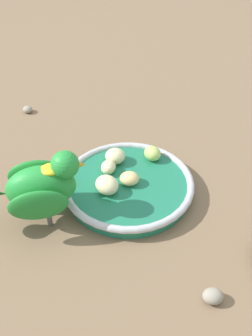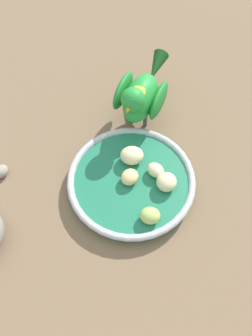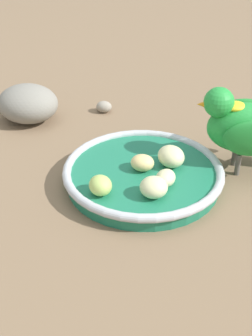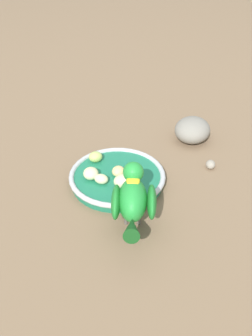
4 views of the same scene
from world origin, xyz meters
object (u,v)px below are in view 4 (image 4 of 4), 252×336
(apple_piece_2, at_px, (91,173))
(pebble_0, at_px, (211,164))
(apple_piece_3, at_px, (101,179))
(feeding_bowl, at_px, (117,177))
(apple_piece_0, at_px, (119,172))
(parrot, at_px, (133,199))
(rock_large, at_px, (192,130))
(apple_piece_1, at_px, (96,157))
(apple_piece_4, at_px, (124,180))

(apple_piece_2, relative_size, pebble_0, 1.30)
(apple_piece_3, relative_size, pebble_0, 1.17)
(feeding_bowl, height_order, apple_piece_2, apple_piece_2)
(apple_piece_0, relative_size, parrot, 0.19)
(feeding_bowl, relative_size, parrot, 1.32)
(apple_piece_3, bearing_deg, rock_large, -75.03)
(parrot, bearing_deg, apple_piece_0, 13.80)
(apple_piece_1, relative_size, parrot, 0.19)
(apple_piece_4, bearing_deg, rock_large, -66.63)
(apple_piece_2, bearing_deg, feeding_bowl, -106.64)
(apple_piece_2, bearing_deg, apple_piece_0, -108.69)
(apple_piece_3, bearing_deg, apple_piece_4, -129.06)
(parrot, distance_m, pebble_0, 0.26)
(apple_piece_0, bearing_deg, parrot, 164.02)
(feeding_bowl, xyz_separation_m, parrot, (-0.13, 0.03, 0.05))
(apple_piece_1, relative_size, rock_large, 0.31)
(rock_large, bearing_deg, apple_piece_0, 106.26)
(apple_piece_2, height_order, apple_piece_3, apple_piece_2)
(apple_piece_4, bearing_deg, apple_piece_0, -8.69)
(apple_piece_2, relative_size, rock_large, 0.34)
(feeding_bowl, height_order, apple_piece_4, apple_piece_4)
(apple_piece_1, distance_m, rock_large, 0.26)
(apple_piece_0, xyz_separation_m, pebble_0, (-0.05, -0.21, -0.02))
(apple_piece_0, distance_m, pebble_0, 0.21)
(apple_piece_1, bearing_deg, apple_piece_2, 146.75)
(apple_piece_0, xyz_separation_m, rock_large, (0.07, -0.24, -0.00))
(apple_piece_0, distance_m, parrot, 0.14)
(apple_piece_1, height_order, parrot, parrot)
(rock_large, xyz_separation_m, pebble_0, (-0.12, 0.03, -0.02))
(apple_piece_0, relative_size, apple_piece_2, 0.91)
(apple_piece_2, bearing_deg, pebble_0, -104.18)
(feeding_bowl, bearing_deg, apple_piece_2, 73.36)
(apple_piece_4, distance_m, pebble_0, 0.21)
(apple_piece_2, distance_m, apple_piece_3, 0.03)
(apple_piece_0, bearing_deg, apple_piece_2, 71.31)
(apple_piece_3, relative_size, rock_large, 0.31)
(feeding_bowl, distance_m, apple_piece_2, 0.06)
(apple_piece_0, bearing_deg, apple_piece_1, 16.64)
(apple_piece_3, bearing_deg, pebble_0, -99.54)
(rock_large, bearing_deg, apple_piece_2, 99.82)
(apple_piece_3, bearing_deg, parrot, -177.49)
(apple_piece_2, relative_size, parrot, 0.21)
(pebble_0, bearing_deg, feeding_bowl, 76.44)
(rock_large, bearing_deg, apple_piece_4, 113.37)
(apple_piece_1, distance_m, apple_piece_4, 0.11)
(rock_large, bearing_deg, apple_piece_3, 104.97)
(apple_piece_2, xyz_separation_m, apple_piece_4, (-0.05, -0.05, 0.00))
(apple_piece_1, height_order, rock_large, rock_large)
(feeding_bowl, relative_size, apple_piece_4, 5.39)
(feeding_bowl, xyz_separation_m, apple_piece_1, (0.07, 0.02, 0.02))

